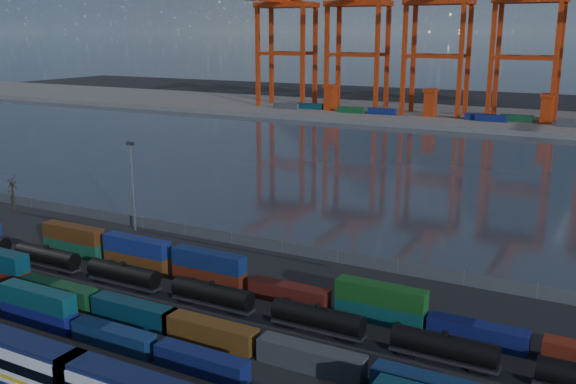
% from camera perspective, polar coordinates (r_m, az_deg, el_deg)
% --- Properties ---
extents(ground, '(700.00, 700.00, 0.00)m').
position_cam_1_polar(ground, '(85.53, -9.75, -10.86)').
color(ground, black).
rests_on(ground, ground).
extents(harbor_water, '(700.00, 700.00, 0.00)m').
position_cam_1_polar(harbor_water, '(176.22, 11.65, 2.06)').
color(harbor_water, '#28313B').
rests_on(harbor_water, ground).
extents(far_quay, '(700.00, 70.00, 2.00)m').
position_cam_1_polar(far_quay, '(277.07, 18.04, 6.16)').
color(far_quay, '#514F4C').
rests_on(far_quay, ground).
extents(container_row_south, '(138.23, 2.28, 4.85)m').
position_cam_1_polar(container_row_south, '(74.65, -11.25, -13.30)').
color(container_row_south, '#3F4144').
rests_on(container_row_south, ground).
extents(container_row_mid, '(142.12, 2.51, 5.35)m').
position_cam_1_polar(container_row_mid, '(89.60, -17.28, -9.03)').
color(container_row_mid, '#404245').
rests_on(container_row_mid, ground).
extents(container_row_north, '(141.76, 2.37, 5.04)m').
position_cam_1_polar(container_row_north, '(95.91, -8.52, -6.64)').
color(container_row_north, navy).
rests_on(container_row_north, ground).
extents(tanker_string, '(120.66, 2.61, 3.74)m').
position_cam_1_polar(tanker_string, '(91.09, -10.77, -8.03)').
color(tanker_string, black).
rests_on(tanker_string, ground).
extents(waterfront_fence, '(160.12, 0.12, 2.20)m').
position_cam_1_polar(waterfront_fence, '(106.86, -0.51, -4.92)').
color(waterfront_fence, '#595B5E').
rests_on(waterfront_fence, ground).
extents(bare_tree, '(1.99, 1.95, 7.51)m').
position_cam_1_polar(bare_tree, '(141.80, -23.26, -0.17)').
color(bare_tree, black).
rests_on(bare_tree, ground).
extents(yard_light_mast, '(1.60, 0.40, 16.60)m').
position_cam_1_polar(yard_light_mast, '(119.94, -13.66, 0.91)').
color(yard_light_mast, slate).
rests_on(yard_light_mast, ground).
extents(gantry_cranes, '(201.42, 50.72, 68.68)m').
position_cam_1_polar(gantry_cranes, '(269.72, 16.83, 14.83)').
color(gantry_cranes, '#BF320D').
rests_on(gantry_cranes, ground).
extents(quay_containers, '(172.58, 10.99, 2.60)m').
position_cam_1_polar(quay_containers, '(264.87, 15.14, 6.53)').
color(quay_containers, navy).
rests_on(quay_containers, far_quay).
extents(straddle_carriers, '(140.00, 7.00, 11.10)m').
position_cam_1_polar(straddle_carriers, '(266.99, 17.22, 7.43)').
color(straddle_carriers, '#BF320D').
rests_on(straddle_carriers, far_quay).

